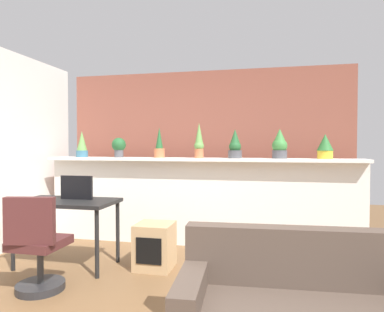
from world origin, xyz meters
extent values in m
cube|color=white|center=(0.00, 2.00, 0.58)|extent=(4.30, 0.16, 1.16)
cube|color=white|center=(0.00, 1.96, 1.18)|extent=(4.30, 0.36, 0.04)
cube|color=brown|center=(0.00, 2.60, 1.25)|extent=(4.30, 0.10, 2.50)
cylinder|color=#386B84|center=(-1.71, 1.95, 1.25)|extent=(0.17, 0.17, 0.10)
cone|color=#669E4C|center=(-1.71, 1.95, 1.44)|extent=(0.15, 0.15, 0.28)
cylinder|color=#4C4C51|center=(-1.14, 1.97, 1.25)|extent=(0.13, 0.13, 0.11)
sphere|color=#235B2D|center=(-1.14, 1.97, 1.38)|extent=(0.20, 0.20, 0.20)
cylinder|color=#C66B42|center=(-0.54, 1.98, 1.26)|extent=(0.15, 0.15, 0.13)
cone|color=#235B2D|center=(-0.54, 1.98, 1.47)|extent=(0.10, 0.10, 0.30)
cylinder|color=#C66B42|center=(0.03, 1.93, 1.26)|extent=(0.12, 0.12, 0.12)
sphere|color=#669E4C|center=(0.03, 1.93, 1.36)|extent=(0.13, 0.13, 0.13)
cone|color=#669E4C|center=(0.03, 1.93, 1.53)|extent=(0.11, 0.11, 0.29)
cylinder|color=#4C4C51|center=(0.51, 1.94, 1.25)|extent=(0.18, 0.18, 0.10)
sphere|color=#235B2D|center=(0.51, 1.94, 1.35)|extent=(0.16, 0.16, 0.16)
cone|color=#235B2D|center=(0.51, 1.94, 1.48)|extent=(0.14, 0.14, 0.20)
cylinder|color=#4C4C51|center=(1.09, 1.99, 1.25)|extent=(0.19, 0.19, 0.11)
sphere|color=#3D843D|center=(1.09, 1.99, 1.36)|extent=(0.19, 0.19, 0.19)
cone|color=#3D843D|center=(1.09, 1.99, 1.49)|extent=(0.17, 0.17, 0.18)
cylinder|color=gold|center=(1.64, 1.99, 1.25)|extent=(0.19, 0.19, 0.10)
cone|color=#2D7033|center=(1.64, 1.99, 1.41)|extent=(0.20, 0.20, 0.21)
cylinder|color=black|center=(-1.78, 0.62, 0.35)|extent=(0.04, 0.04, 0.71)
cylinder|color=black|center=(-0.78, 0.62, 0.35)|extent=(0.04, 0.04, 0.71)
cylinder|color=black|center=(-1.78, 1.12, 0.35)|extent=(0.04, 0.04, 0.71)
cylinder|color=black|center=(-0.78, 1.12, 0.35)|extent=(0.04, 0.04, 0.71)
cube|color=black|center=(-1.28, 0.87, 0.73)|extent=(1.10, 0.60, 0.04)
cube|color=black|center=(-1.20, 0.95, 0.89)|extent=(0.38, 0.04, 0.27)
cylinder|color=#262628|center=(-1.16, 0.24, 0.04)|extent=(0.44, 0.44, 0.07)
cylinder|color=#333333|center=(-1.16, 0.24, 0.24)|extent=(0.06, 0.06, 0.34)
cube|color=#4C2323|center=(-1.16, 0.24, 0.45)|extent=(0.44, 0.44, 0.08)
cube|color=#4C2323|center=(-1.12, 0.05, 0.70)|extent=(0.45, 0.15, 0.42)
cube|color=tan|center=(-0.29, 1.03, 0.25)|extent=(0.40, 0.40, 0.50)
cube|color=black|center=(-0.29, 0.84, 0.25)|extent=(0.28, 0.04, 0.28)
cube|color=brown|center=(1.14, -0.14, 0.60)|extent=(1.57, 0.25, 0.40)
cube|color=brown|center=(0.46, -0.48, 0.48)|extent=(0.21, 0.77, 0.16)
camera|label=1|loc=(0.91, -2.55, 1.36)|focal=31.84mm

